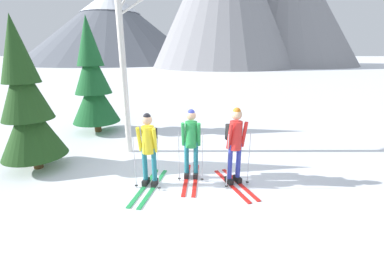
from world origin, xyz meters
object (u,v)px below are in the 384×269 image
skier_in_yellow (149,146)px  skier_in_green (191,140)px  birch_tree_tall (123,58)px  skier_in_red (235,142)px  pine_tree_mid (26,104)px  pine_tree_near (93,82)px

skier_in_yellow → skier_in_green: skier_in_green is taller
birch_tree_tall → skier_in_yellow: bearing=-65.0°
skier_in_red → pine_tree_mid: 5.15m
skier_in_green → pine_tree_mid: (-4.06, 0.52, 0.76)m
skier_in_red → pine_tree_mid: size_ratio=0.48×
skier_in_green → birch_tree_tall: (-1.92, 1.73, 1.82)m
skier_in_yellow → birch_tree_tall: bearing=115.0°
skier_in_yellow → skier_in_red: size_ratio=1.00×
skier_in_yellow → birch_tree_tall: birch_tree_tall is taller
pine_tree_mid → birch_tree_tall: (2.14, 1.21, 1.06)m
skier_in_green → pine_tree_near: (-3.65, 3.82, 0.94)m
skier_in_yellow → birch_tree_tall: size_ratio=0.33×
skier_in_green → pine_tree_near: bearing=133.7°
skier_in_yellow → skier_in_red: skier_in_red is taller
skier_in_red → skier_in_green: bearing=165.3°
skier_in_red → birch_tree_tall: size_ratio=0.33×
pine_tree_near → pine_tree_mid: pine_tree_near is taller
skier_in_yellow → skier_in_red: 1.92m
pine_tree_near → pine_tree_mid: (-0.41, -3.30, -0.18)m
birch_tree_tall → pine_tree_mid: bearing=-150.4°
skier_in_red → pine_tree_near: (-4.63, 4.08, 0.88)m
pine_tree_near → skier_in_yellow: bearing=-57.2°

